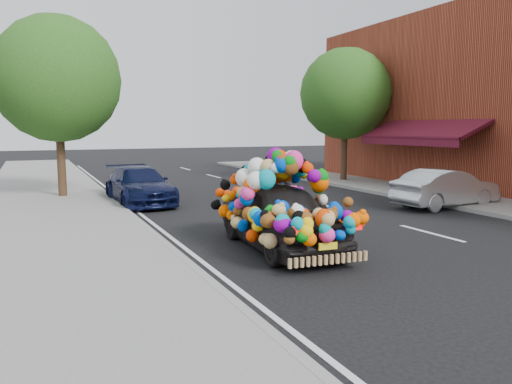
% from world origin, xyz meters
% --- Properties ---
extents(ground, '(100.00, 100.00, 0.00)m').
position_xyz_m(ground, '(0.00, 0.00, 0.00)').
color(ground, black).
rests_on(ground, ground).
extents(sidewalk, '(4.00, 60.00, 0.12)m').
position_xyz_m(sidewalk, '(-4.30, 0.00, 0.06)').
color(sidewalk, gray).
rests_on(sidewalk, ground).
extents(kerb, '(0.15, 60.00, 0.13)m').
position_xyz_m(kerb, '(-2.35, 0.00, 0.07)').
color(kerb, gray).
rests_on(kerb, ground).
extents(footpath_far, '(3.00, 40.00, 0.12)m').
position_xyz_m(footpath_far, '(8.20, 3.00, 0.06)').
color(footpath_far, gray).
rests_on(footpath_far, ground).
extents(lane_markings, '(6.00, 50.00, 0.01)m').
position_xyz_m(lane_markings, '(3.60, 0.00, 0.01)').
color(lane_markings, silver).
rests_on(lane_markings, ground).
extents(tree_near_sidewalk, '(4.20, 4.20, 6.13)m').
position_xyz_m(tree_near_sidewalk, '(-3.80, 9.50, 4.02)').
color(tree_near_sidewalk, '#332114').
rests_on(tree_near_sidewalk, ground).
extents(tree_far_b, '(4.00, 4.00, 5.90)m').
position_xyz_m(tree_far_b, '(8.00, 10.00, 3.89)').
color(tree_far_b, '#332114').
rests_on(tree_far_b, ground).
extents(plush_art_car, '(2.20, 4.22, 1.98)m').
position_xyz_m(plush_art_car, '(-0.20, 0.21, 1.00)').
color(plush_art_car, black).
rests_on(plush_art_car, ground).
extents(navy_sedan, '(1.82, 4.12, 1.18)m').
position_xyz_m(navy_sedan, '(-1.60, 7.41, 0.59)').
color(navy_sedan, black).
rests_on(navy_sedan, ground).
extents(silver_hatchback, '(3.63, 1.49, 1.17)m').
position_xyz_m(silver_hatchback, '(6.81, 2.76, 0.59)').
color(silver_hatchback, '#B9BDC1').
rests_on(silver_hatchback, ground).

